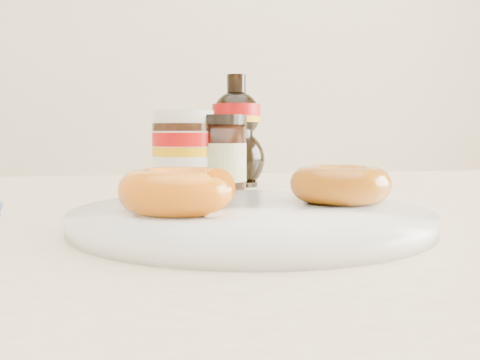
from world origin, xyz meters
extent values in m
cube|color=#F2E2CB|center=(0.00, 1.75, 1.30)|extent=(3.50, 0.10, 2.60)
cube|color=beige|center=(0.00, 0.10, 0.73)|extent=(1.40, 0.90, 0.04)
cylinder|color=white|center=(-0.05, -0.03, 0.76)|extent=(0.30, 0.30, 0.01)
torus|color=white|center=(-0.05, -0.03, 0.76)|extent=(0.30, 0.30, 0.01)
torus|color=#CA810B|center=(-0.11, -0.04, 0.78)|extent=(0.13, 0.13, 0.03)
torus|color=#925509|center=(0.05, 0.00, 0.78)|extent=(0.12, 0.12, 0.03)
cylinder|color=white|center=(-0.09, 0.15, 0.79)|extent=(0.07, 0.07, 0.09)
cylinder|color=#970505|center=(-0.09, 0.15, 0.82)|extent=(0.07, 0.07, 0.02)
cylinder|color=#D89905|center=(-0.09, 0.15, 0.81)|extent=(0.07, 0.07, 0.01)
cylinder|color=black|center=(-0.09, 0.15, 0.84)|extent=(0.07, 0.07, 0.01)
cylinder|color=white|center=(-0.09, 0.15, 0.85)|extent=(0.07, 0.07, 0.02)
cylinder|color=black|center=(-0.05, 0.15, 0.79)|extent=(0.06, 0.06, 0.09)
cylinder|color=beige|center=(-0.05, 0.15, 0.79)|extent=(0.06, 0.06, 0.04)
cylinder|color=black|center=(-0.05, 0.15, 0.84)|extent=(0.06, 0.06, 0.01)
camera|label=1|loc=(-0.13, -0.47, 0.83)|focal=40.00mm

